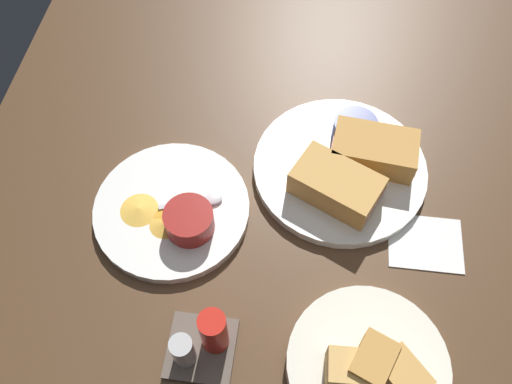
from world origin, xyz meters
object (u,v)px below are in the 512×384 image
object	(u,v)px
plate_sandwich_main	(340,169)
plate_chips_companion	(172,209)
ramekin_light_gravy	(189,220)
condiment_caddy	(203,341)
ramekin_dark_sauce	(355,129)
spoon_by_gravy_ramekin	(204,201)
sandwich_half_far	(374,150)
sandwich_half_near	(336,185)
spoon_by_dark_ramekin	(337,160)
bread_basket_rear	(368,367)

from	to	relation	value
plate_sandwich_main	plate_chips_companion	bearing A→B (deg)	23.45
ramekin_light_gravy	condiment_caddy	distance (cm)	17.89
ramekin_dark_sauce	spoon_by_gravy_ramekin	world-z (taller)	ramekin_dark_sauce
sandwich_half_far	condiment_caddy	world-z (taller)	condiment_caddy
plate_chips_companion	spoon_by_gravy_ramekin	xyz separation A→B (cm)	(-4.80, -1.51, 1.16)
plate_chips_companion	spoon_by_gravy_ramekin	world-z (taller)	spoon_by_gravy_ramekin
sandwich_half_near	spoon_by_dark_ramekin	size ratio (longest dim) A/B	1.56
sandwich_half_far	plate_sandwich_main	bearing A→B (deg)	22.77
ramekin_light_gravy	plate_chips_companion	bearing A→B (deg)	-39.81
plate_sandwich_main	spoon_by_dark_ramekin	world-z (taller)	spoon_by_dark_ramekin
ramekin_light_gravy	spoon_by_gravy_ramekin	distance (cm)	4.96
sandwich_half_near	spoon_by_dark_ramekin	bearing A→B (deg)	-90.93
bread_basket_rear	condiment_caddy	xyz separation A→B (cm)	(21.57, -0.08, 1.12)
ramekin_light_gravy	plate_sandwich_main	bearing A→B (deg)	-147.22
sandwich_half_far	sandwich_half_near	bearing A→B (deg)	52.77
plate_sandwich_main	spoon_by_dark_ramekin	distance (cm)	1.57
bread_basket_rear	sandwich_half_far	bearing A→B (deg)	-89.50
sandwich_half_far	spoon_by_dark_ramekin	xyz separation A→B (cm)	(5.44, 1.16, -2.04)
plate_sandwich_main	condiment_caddy	world-z (taller)	condiment_caddy
spoon_by_dark_ramekin	spoon_by_gravy_ramekin	size ratio (longest dim) A/B	0.97
plate_chips_companion	spoon_by_gravy_ramekin	bearing A→B (deg)	-162.49
ramekin_dark_sauce	bread_basket_rear	bearing A→B (deg)	95.25
ramekin_light_gravy	sandwich_half_far	bearing A→B (deg)	-148.92
sandwich_half_far	plate_chips_companion	world-z (taller)	sandwich_half_far
plate_chips_companion	spoon_by_gravy_ramekin	size ratio (longest dim) A/B	2.43
sandwich_half_near	bread_basket_rear	size ratio (longest dim) A/B	0.71
plate_sandwich_main	spoon_by_gravy_ramekin	distance (cm)	22.53
bread_basket_rear	sandwich_half_near	bearing A→B (deg)	-77.32
plate_sandwich_main	bread_basket_rear	bearing A→B (deg)	99.41
plate_sandwich_main	spoon_by_gravy_ramekin	size ratio (longest dim) A/B	2.82
sandwich_half_far	condiment_caddy	distance (cm)	39.34
plate_sandwich_main	sandwich_half_far	size ratio (longest dim) A/B	2.01
ramekin_dark_sauce	condiment_caddy	distance (cm)	41.26
spoon_by_dark_ramekin	ramekin_light_gravy	size ratio (longest dim) A/B	1.31
spoon_by_dark_ramekin	ramekin_light_gravy	bearing A→B (deg)	35.11
spoon_by_gravy_ramekin	condiment_caddy	distance (cm)	22.03
plate_sandwich_main	ramekin_light_gravy	world-z (taller)	ramekin_light_gravy
plate_chips_companion	bread_basket_rear	world-z (taller)	bread_basket_rear
bread_basket_rear	spoon_by_gravy_ramekin	bearing A→B (deg)	-40.29
sandwich_half_far	condiment_caddy	xyz separation A→B (cm)	(21.28, 33.09, -0.59)
bread_basket_rear	condiment_caddy	world-z (taller)	condiment_caddy
sandwich_half_far	ramekin_light_gravy	xyz separation A→B (cm)	(26.51, 15.98, -0.33)
spoon_by_gravy_ramekin	bread_basket_rear	distance (cm)	33.55
plate_sandwich_main	plate_chips_companion	xyz separation A→B (cm)	(25.22, 10.94, 0.00)
sandwich_half_near	sandwich_half_far	size ratio (longest dim) A/B	1.08
spoon_by_gravy_ramekin	bread_basket_rear	world-z (taller)	bread_basket_rear
spoon_by_dark_ramekin	condiment_caddy	distance (cm)	35.67
bread_basket_rear	condiment_caddy	size ratio (longest dim) A/B	2.22
condiment_caddy	ramekin_dark_sauce	bearing A→B (deg)	-116.11
sandwich_half_far	ramekin_dark_sauce	bearing A→B (deg)	-51.76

